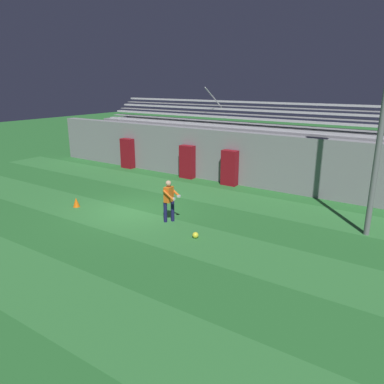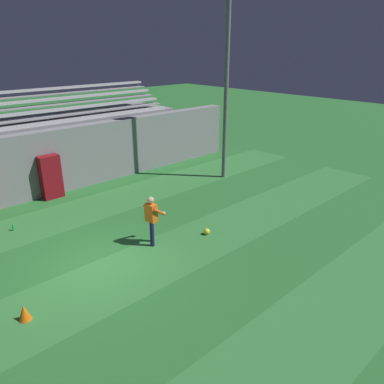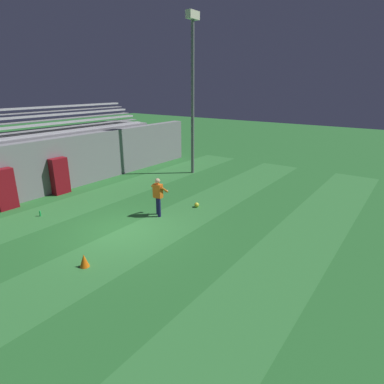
{
  "view_description": "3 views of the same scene",
  "coord_description": "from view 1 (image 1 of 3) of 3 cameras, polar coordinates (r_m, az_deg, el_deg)",
  "views": [
    {
      "loc": [
        10.59,
        -11.11,
        5.31
      ],
      "look_at": [
        3.29,
        -0.4,
        1.48
      ],
      "focal_mm": 35.0,
      "sensor_mm": 36.0,
      "label": 1
    },
    {
      "loc": [
        -4.42,
        -9.06,
        6.13
      ],
      "look_at": [
        3.21,
        -0.85,
        1.72
      ],
      "focal_mm": 35.0,
      "sensor_mm": 36.0,
      "label": 2
    },
    {
      "loc": [
        -7.59,
        -8.86,
        5.36
      ],
      "look_at": [
        3.54,
        -0.88,
        0.8
      ],
      "focal_mm": 30.0,
      "sensor_mm": 36.0,
      "label": 3
    }
  ],
  "objects": [
    {
      "name": "traffic_cone",
      "position": [
        17.23,
        -17.23,
        -1.51
      ],
      "size": [
        0.3,
        0.3,
        0.42
      ],
      "primitive_type": "cone",
      "color": "orange",
      "rests_on": "ground"
    },
    {
      "name": "goalkeeper",
      "position": [
        14.54,
        -3.51,
        -0.99
      ],
      "size": [
        0.58,
        0.62,
        1.67
      ],
      "color": "#19194C",
      "rests_on": "ground"
    },
    {
      "name": "bleacher_stand",
      "position": [
        22.6,
        5.86,
        6.69
      ],
      "size": [
        18.0,
        3.35,
        5.03
      ],
      "color": "gray",
      "rests_on": "ground"
    },
    {
      "name": "padding_pillar_gate_right",
      "position": [
        19.88,
        5.75,
        3.68
      ],
      "size": [
        0.85,
        0.44,
        1.87
      ],
      "primitive_type": "cube",
      "color": "maroon",
      "rests_on": "ground"
    },
    {
      "name": "turf_stripe_far",
      "position": [
        19.07,
        -1.01,
        0.31
      ],
      "size": [
        28.0,
        2.46,
        0.01
      ],
      "primitive_type": "cube",
      "color": "#337A38",
      "rests_on": "ground"
    },
    {
      "name": "back_wall",
      "position": [
        20.92,
        3.22,
        5.68
      ],
      "size": [
        24.0,
        0.6,
        2.8
      ],
      "primitive_type": "cube",
      "color": "gray",
      "rests_on": "ground"
    },
    {
      "name": "padding_pillar_far_left",
      "position": [
        24.19,
        -9.8,
        5.82
      ],
      "size": [
        0.85,
        0.44,
        1.87
      ],
      "primitive_type": "cube",
      "color": "maroon",
      "rests_on": "ground"
    },
    {
      "name": "turf_stripe_mid",
      "position": [
        15.52,
        -11.57,
        -3.87
      ],
      "size": [
        28.0,
        2.46,
        0.01
      ],
      "primitive_type": "cube",
      "color": "#337A38",
      "rests_on": "ground"
    },
    {
      "name": "water_bottle",
      "position": [
        19.68,
        -3.24,
        1.16
      ],
      "size": [
        0.07,
        0.07,
        0.24
      ],
      "primitive_type": "cylinder",
      "color": "green",
      "rests_on": "ground"
    },
    {
      "name": "ground_plane",
      "position": [
        16.24,
        -8.84,
        -2.81
      ],
      "size": [
        80.0,
        80.0,
        0.0
      ],
      "primitive_type": "plane",
      "color": "#286B2D"
    },
    {
      "name": "padding_pillar_gate_left",
      "position": [
        21.29,
        -0.73,
        4.61
      ],
      "size": [
        0.85,
        0.44,
        1.87
      ],
      "primitive_type": "cube",
      "color": "maroon",
      "rests_on": "ground"
    },
    {
      "name": "soccer_ball",
      "position": [
        13.27,
        0.53,
        -6.59
      ],
      "size": [
        0.22,
        0.22,
        0.22
      ],
      "primitive_type": "sphere",
      "color": "yellow",
      "rests_on": "ground"
    }
  ]
}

